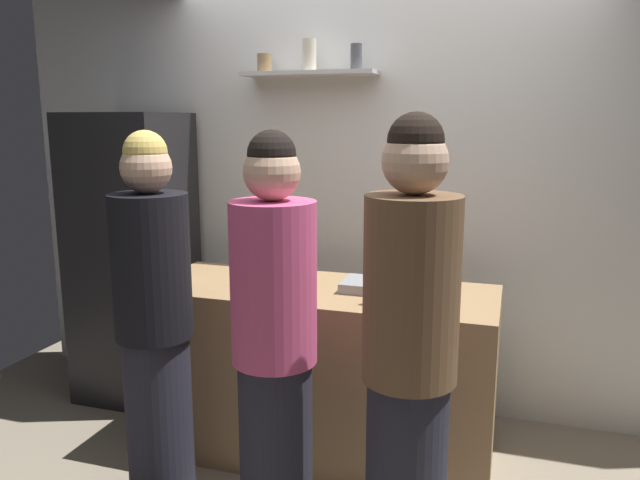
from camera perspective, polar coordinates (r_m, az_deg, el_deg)
name	(u,v)px	position (r m, az deg, el deg)	size (l,w,h in m)	color
back_wall_assembly	(379,195)	(3.74, 5.50, 4.16)	(4.80, 0.32, 2.60)	white
refrigerator	(133,258)	(4.03, -16.92, -1.63)	(0.64, 0.61, 1.79)	black
counter	(320,371)	(3.30, 0.00, -12.08)	(1.78, 0.68, 0.91)	#9E7A51
baking_pan	(377,286)	(3.10, 5.29, -4.27)	(0.34, 0.24, 0.05)	gray
utensil_holder	(178,270)	(3.38, -13.04, -2.76)	(0.11, 0.11, 0.21)	#B2B2B7
wine_bottle_green_glass	(304,263)	(3.13, -1.45, -2.15)	(0.07, 0.07, 0.34)	#19471E
wine_bottle_dark_glass	(389,282)	(2.87, 6.45, -3.92)	(0.08, 0.08, 0.28)	black
water_bottle_plastic	(302,254)	(3.38, -1.66, -1.35)	(0.09, 0.09, 0.26)	silver
person_brown_jacket	(409,365)	(2.27, 8.27, -11.37)	(0.34, 0.34, 1.78)	#262633
person_blonde	(155,326)	(2.85, -15.09, -7.74)	(0.34, 0.34, 1.71)	#262633
person_pink_top	(275,349)	(2.49, -4.24, -10.08)	(0.34, 0.34, 1.72)	#262633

